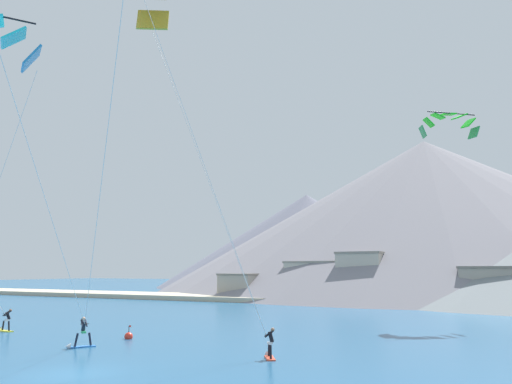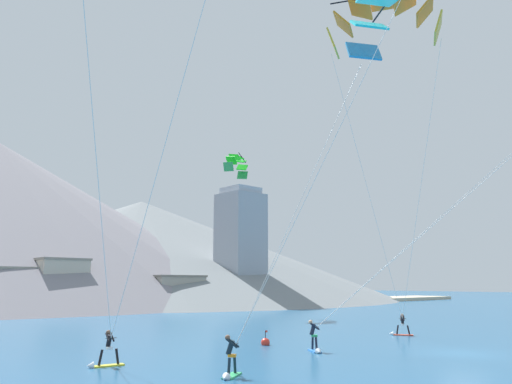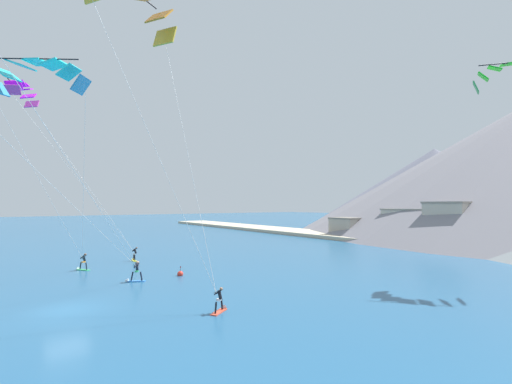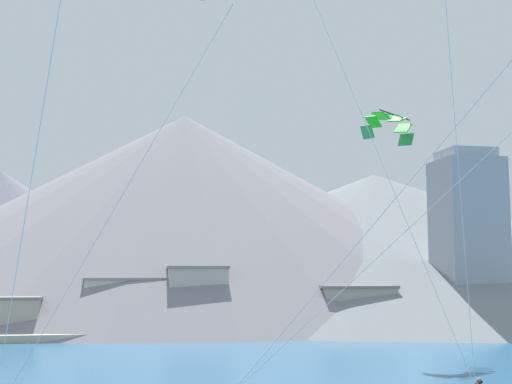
% 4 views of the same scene
% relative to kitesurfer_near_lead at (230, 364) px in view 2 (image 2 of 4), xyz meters
% --- Properties ---
extents(ground_plane, '(400.00, 400.00, 0.00)m').
position_rel_kitesurfer_near_lead_xyz_m(ground_plane, '(14.21, -3.09, -0.53)').
color(ground_plane, '#23567F').
extents(kitesurfer_near_lead, '(1.68, 1.27, 1.77)m').
position_rel_kitesurfer_near_lead_xyz_m(kitesurfer_near_lead, '(0.00, 0.00, 0.00)').
color(kitesurfer_near_lead, '#33B266').
rests_on(kitesurfer_near_lead, ground).
extents(kitesurfer_near_trail, '(1.26, 1.69, 1.65)m').
position_rel_kitesurfer_near_lead_xyz_m(kitesurfer_near_trail, '(20.17, 4.62, -0.09)').
color(kitesurfer_near_trail, '#E54C33').
rests_on(kitesurfer_near_trail, ground).
extents(kitesurfer_mid_center, '(1.78, 0.68, 1.72)m').
position_rel_kitesurfer_near_lead_xyz_m(kitesurfer_mid_center, '(-2.68, 6.05, -0.03)').
color(kitesurfer_mid_center, yellow).
rests_on(kitesurfer_mid_center, ground).
extents(kitesurfer_far_left, '(1.29, 1.68, 1.83)m').
position_rel_kitesurfer_near_lead_xyz_m(kitesurfer_far_left, '(8.46, 2.76, 0.05)').
color(kitesurfer_far_left, '#337FDB').
rests_on(kitesurfer_far_left, ground).
extents(parafoil_kite_near_trail, '(8.85, 7.58, 21.91)m').
position_rel_kitesurfer_near_lead_xyz_m(parafoil_kite_near_trail, '(14.04, 0.81, 21.32)').
color(parafoil_kite_near_trail, gold).
extents(parafoil_kite_distant_high_outer, '(5.71, 4.51, 2.60)m').
position_rel_kitesurfer_near_lead_xyz_m(parafoil_kite_distant_high_outer, '(27.20, 32.27, 18.83)').
color(parafoil_kite_distant_high_outer, green).
extents(race_marker_buoy, '(0.56, 0.56, 1.02)m').
position_rel_kitesurfer_near_lead_xyz_m(race_marker_buoy, '(8.56, 6.98, -0.37)').
color(race_marker_buoy, red).
rests_on(race_marker_buoy, ground).
extents(shoreline_strip, '(180.00, 10.00, 0.70)m').
position_rel_kitesurfer_near_lead_xyz_m(shoreline_strip, '(14.21, 48.20, -0.18)').
color(shoreline_strip, beige).
rests_on(shoreline_strip, ground).
extents(shore_building_promenade_mid, '(6.53, 6.50, 7.18)m').
position_rel_kitesurfer_near_lead_xyz_m(shore_building_promenade_mid, '(12.48, 52.61, 3.07)').
color(shore_building_promenade_mid, beige).
rests_on(shore_building_promenade_mid, ground).
extents(shore_building_quay_east, '(8.43, 6.30, 5.06)m').
position_rel_kitesurfer_near_lead_xyz_m(shore_building_quay_east, '(29.89, 50.78, 2.01)').
color(shore_building_quay_east, '#A89E8E').
rests_on(shore_building_quay_east, ground).
extents(shore_building_quay_west, '(10.15, 4.44, 4.02)m').
position_rel_kitesurfer_near_lead_xyz_m(shore_building_quay_west, '(50.53, 51.51, 1.49)').
color(shore_building_quay_west, beige).
rests_on(shore_building_quay_west, ground).
extents(highrise_tower, '(7.00, 7.00, 21.02)m').
position_rel_kitesurfer_near_lead_xyz_m(highrise_tower, '(44.36, 51.75, 9.77)').
color(highrise_tower, '#999EA8').
rests_on(highrise_tower, ground).
extents(mountain_peak_central_summit, '(127.13, 127.13, 24.66)m').
position_rel_kitesurfer_near_lead_xyz_m(mountain_peak_central_summit, '(49.65, 97.78, 11.80)').
color(mountain_peak_central_summit, slate).
rests_on(mountain_peak_central_summit, ground).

